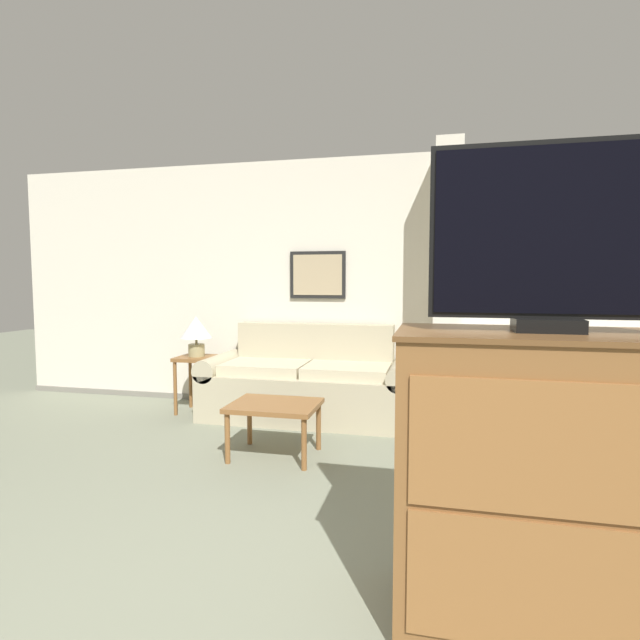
# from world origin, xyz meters

# --- Properties ---
(wall_back) EXTENTS (7.78, 0.16, 2.60)m
(wall_back) POSITION_xyz_m (-0.00, 3.71, 1.29)
(wall_back) COLOR silver
(wall_back) RESTS_ON ground_plane
(wall_partition_pillar) EXTENTS (0.24, 0.56, 2.60)m
(wall_partition_pillar) POSITION_xyz_m (0.97, 3.37, 1.30)
(wall_partition_pillar) COLOR silver
(wall_partition_pillar) RESTS_ON ground_plane
(couch) EXTENTS (2.03, 0.84, 0.90)m
(couch) POSITION_xyz_m (-0.33, 3.23, 0.33)
(couch) COLOR #B7AD8E
(couch) RESTS_ON ground_plane
(coffee_table) EXTENTS (0.66, 0.53, 0.41)m
(coffee_table) POSITION_xyz_m (-0.31, 2.11, 0.36)
(coffee_table) COLOR brown
(coffee_table) RESTS_ON ground_plane
(side_table) EXTENTS (0.38, 0.38, 0.58)m
(side_table) POSITION_xyz_m (-1.49, 3.16, 0.46)
(side_table) COLOR brown
(side_table) RESTS_ON ground_plane
(table_lamp) EXTENTS (0.32, 0.32, 0.41)m
(table_lamp) POSITION_xyz_m (-1.49, 3.16, 0.84)
(table_lamp) COLOR tan
(table_lamp) RESTS_ON side_table
(tv_dresser) EXTENTS (1.10, 0.56, 1.16)m
(tv_dresser) POSITION_xyz_m (1.28, 0.54, 0.58)
(tv_dresser) COLOR brown
(tv_dresser) RESTS_ON ground_plane
(tv) EXTENTS (0.87, 0.16, 0.70)m
(tv) POSITION_xyz_m (1.28, 0.54, 1.51)
(tv) COLOR black
(tv) RESTS_ON tv_dresser
(bed) EXTENTS (1.79, 2.12, 0.53)m
(bed) POSITION_xyz_m (2.09, 2.55, 0.27)
(bed) COLOR brown
(bed) RESTS_ON ground_plane
(backpack) EXTENTS (0.31, 0.27, 0.38)m
(backpack) POSITION_xyz_m (1.87, 2.72, 0.72)
(backpack) COLOR #232D4C
(backpack) RESTS_ON bed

